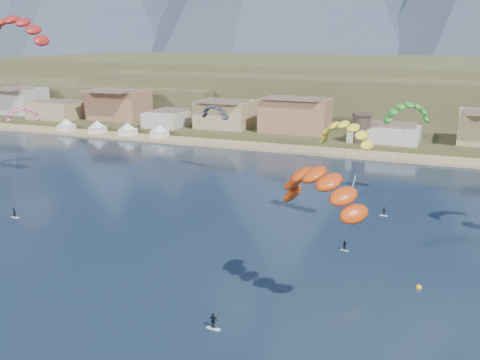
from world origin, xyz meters
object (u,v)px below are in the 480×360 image
(kitesurfer_yellow, at_px, (345,130))
(kitesurfer_red, at_px, (16,26))
(windsurfer, at_px, (351,190))
(buoy, at_px, (419,287))
(kitesurfer_green, at_px, (407,110))
(watchtower, at_px, (361,128))
(kitesurfer_orange, at_px, (322,182))

(kitesurfer_yellow, bearing_deg, kitesurfer_red, -177.57)
(windsurfer, bearing_deg, buoy, -67.03)
(kitesurfer_yellow, xyz_separation_m, kitesurfer_green, (8.05, 18.94, 1.46))
(kitesurfer_red, bearing_deg, watchtower, 51.46)
(kitesurfer_orange, height_order, windsurfer, kitesurfer_orange)
(watchtower, height_order, kitesurfer_green, kitesurfer_green)
(kitesurfer_yellow, xyz_separation_m, buoy, (14.86, -20.99, -16.82))
(watchtower, xyz_separation_m, kitesurfer_yellow, (8.98, -69.17, 10.59))
(kitesurfer_orange, height_order, buoy, kitesurfer_orange)
(kitesurfer_yellow, bearing_deg, kitesurfer_green, 66.97)
(kitesurfer_yellow, height_order, windsurfer, kitesurfer_yellow)
(kitesurfer_red, xyz_separation_m, kitesurfer_yellow, (66.32, 2.82, -17.24))
(kitesurfer_green, relative_size, windsurfer, 4.89)
(buoy, bearing_deg, watchtower, 104.81)
(kitesurfer_yellow, height_order, kitesurfer_green, kitesurfer_green)
(watchtower, distance_m, kitesurfer_orange, 102.82)
(kitesurfer_red, xyz_separation_m, kitesurfer_green, (74.37, 21.76, -15.78))
(watchtower, xyz_separation_m, kitesurfer_orange, (12.93, -101.52, 9.87))
(kitesurfer_yellow, distance_m, kitesurfer_orange, 32.60)
(kitesurfer_red, height_order, kitesurfer_yellow, kitesurfer_red)
(kitesurfer_green, xyz_separation_m, windsurfer, (-9.90, -0.50, -17.02))
(watchtower, relative_size, windsurfer, 1.95)
(kitesurfer_red, distance_m, kitesurfer_yellow, 68.58)
(watchtower, bearing_deg, kitesurfer_yellow, -82.61)
(kitesurfer_red, bearing_deg, kitesurfer_yellow, 2.43)
(kitesurfer_orange, bearing_deg, kitesurfer_green, 85.43)
(watchtower, distance_m, kitesurfer_red, 96.15)
(kitesurfer_yellow, relative_size, windsurfer, 4.72)
(kitesurfer_yellow, relative_size, kitesurfer_green, 0.97)
(kitesurfer_orange, bearing_deg, watchtower, 97.26)
(buoy, bearing_deg, kitesurfer_green, 99.68)
(kitesurfer_green, distance_m, windsurfer, 19.69)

